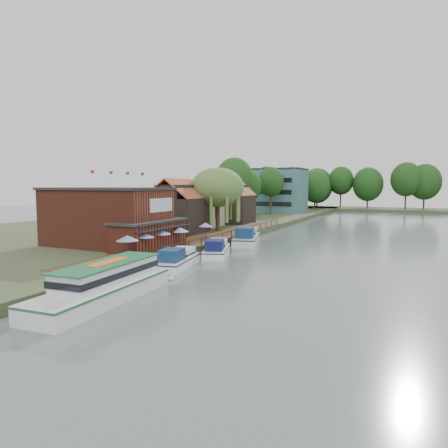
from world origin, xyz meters
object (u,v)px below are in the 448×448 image
at_px(umbrella_1, 144,243).
at_px(tour_boat, 103,282).
at_px(willow, 218,200).
at_px(umbrella_2, 161,240).
at_px(cottage_b, 193,203).
at_px(umbrella_3, 179,237).
at_px(cottage_a, 178,206).
at_px(pub, 119,217).
at_px(umbrella_0, 128,247).
at_px(cruiser_2, 246,235).
at_px(swan, 171,278).
at_px(cottage_c, 233,202).
at_px(cruiser_1, 217,247).
at_px(umbrella_4, 206,231).
at_px(hotel_block, 260,190).
at_px(cruiser_0, 178,257).

xyz_separation_m(umbrella_1, tour_boat, (5.68, -12.59, -0.84)).
distance_m(willow, umbrella_2, 21.05).
xyz_separation_m(cottage_b, umbrella_3, (11.00, -22.43, -2.96)).
bearing_deg(cottage_a, umbrella_1, -68.20).
bearing_deg(cottage_b, umbrella_3, -63.87).
bearing_deg(cottage_a, pub, -86.19).
xyz_separation_m(umbrella_0, cruiser_2, (4.10, 21.69, -0.96)).
height_order(umbrella_0, swan, umbrella_0).
relative_size(pub, umbrella_1, 8.42).
height_order(pub, cottage_c, cottage_c).
bearing_deg(umbrella_0, cottage_a, 109.19).
xyz_separation_m(cottage_a, cottage_b, (-3.00, 10.00, 0.00)).
distance_m(cruiser_1, swan, 13.20).
bearing_deg(pub, cruiser_1, 21.91).
distance_m(umbrella_0, cruiser_2, 22.10).
xyz_separation_m(umbrella_2, umbrella_4, (0.59, 9.77, 0.00)).
xyz_separation_m(umbrella_3, cruiser_2, (3.55, 12.71, -0.96)).
bearing_deg(umbrella_2, cruiser_2, 75.29).
bearing_deg(willow, umbrella_0, -83.62).
distance_m(hotel_block, cottage_c, 37.90).
xyz_separation_m(umbrella_2, cruiser_1, (4.68, 4.94, -1.20)).
bearing_deg(cruiser_2, pub, -140.79).
xyz_separation_m(cottage_b, umbrella_4, (11.01, -15.71, -2.96)).
xyz_separation_m(hotel_block, willow, (11.50, -51.00, -0.94)).
height_order(pub, cottage_a, cottage_a).
height_order(hotel_block, umbrella_1, hotel_block).
bearing_deg(hotel_block, cottage_b, -85.03).
relative_size(pub, cruiser_0, 2.20).
bearing_deg(cruiser_0, pub, 150.98).
bearing_deg(umbrella_4, cruiser_1, -49.78).
xyz_separation_m(cottage_b, cruiser_0, (14.47, -28.33, -4.16)).
height_order(willow, swan, willow).
height_order(umbrella_1, tour_boat, umbrella_1).
bearing_deg(umbrella_2, cruiser_1, 46.57).
xyz_separation_m(umbrella_0, umbrella_1, (-0.01, 2.80, 0.00)).
bearing_deg(hotel_block, tour_boat, -77.00).
relative_size(umbrella_0, swan, 5.40).
distance_m(willow, umbrella_0, 26.87).
xyz_separation_m(willow, swan, (9.53, -28.57, -5.99)).
height_order(cottage_a, umbrella_0, cottage_a).
height_order(umbrella_3, umbrella_4, same).
relative_size(cottage_b, umbrella_3, 4.04).
bearing_deg(cottage_c, umbrella_3, -77.44).
bearing_deg(umbrella_4, hotel_block, 103.67).
xyz_separation_m(hotel_block, cruiser_1, (19.09, -66.54, -6.06)).
distance_m(hotel_block, cruiser_1, 69.49).
height_order(umbrella_2, cruiser_2, umbrella_2).
distance_m(umbrella_2, umbrella_3, 3.10).
xyz_separation_m(cottage_b, umbrella_2, (10.41, -25.48, -2.96)).
distance_m(cottage_c, willow, 14.46).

